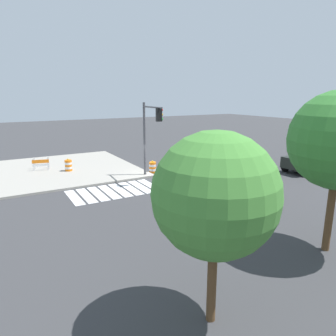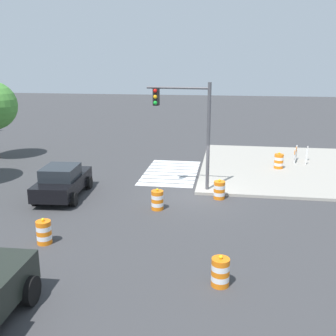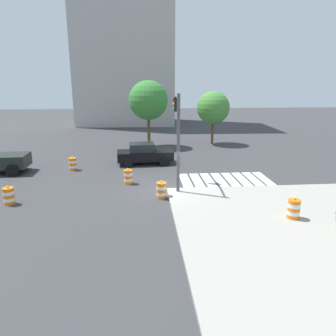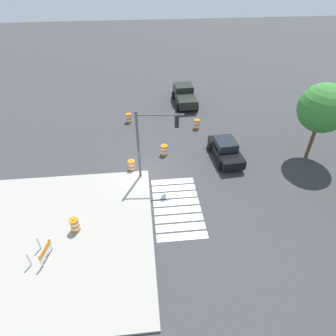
# 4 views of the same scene
# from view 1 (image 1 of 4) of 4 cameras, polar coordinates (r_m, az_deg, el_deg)

# --- Properties ---
(ground_plane) EXTENTS (120.00, 120.00, 0.00)m
(ground_plane) POSITION_cam_1_polar(r_m,az_deg,el_deg) (23.48, -2.35, -1.69)
(ground_plane) COLOR #38383A
(sidewalk_corner) EXTENTS (12.00, 12.00, 0.15)m
(sidewalk_corner) POSITION_cam_1_polar(r_m,az_deg,el_deg) (27.15, -19.72, -0.23)
(sidewalk_corner) COLOR #9E998E
(sidewalk_corner) RESTS_ON ground
(crosswalk_stripes) EXTENTS (5.85, 3.20, 0.02)m
(crosswalk_stripes) POSITION_cam_1_polar(r_m,az_deg,el_deg) (20.35, -9.99, -4.27)
(crosswalk_stripes) COLOR silver
(crosswalk_stripes) RESTS_ON ground
(sports_car) EXTENTS (4.42, 2.37, 1.63)m
(sports_car) POSITION_cam_1_polar(r_m,az_deg,el_deg) (18.70, 10.52, -3.32)
(sports_car) COLOR black
(sports_car) RESTS_ON ground
(pickup_truck) EXTENTS (5.20, 2.45, 1.92)m
(pickup_truck) POSITION_cam_1_polar(r_m,az_deg,el_deg) (27.97, 25.51, 1.50)
(pickup_truck) COLOR black
(pickup_truck) RESTS_ON ground
(traffic_barrel_near_corner) EXTENTS (0.56, 0.56, 1.02)m
(traffic_barrel_near_corner) POSITION_cam_1_polar(r_m,az_deg,el_deg) (24.63, -2.93, 0.11)
(traffic_barrel_near_corner) COLOR orange
(traffic_barrel_near_corner) RESTS_ON ground
(traffic_barrel_crosswalk_end) EXTENTS (0.56, 0.56, 1.02)m
(traffic_barrel_crosswalk_end) POSITION_cam_1_polar(r_m,az_deg,el_deg) (23.26, 4.45, -0.71)
(traffic_barrel_crosswalk_end) COLOR orange
(traffic_barrel_crosswalk_end) RESTS_ON ground
(traffic_barrel_median_near) EXTENTS (0.56, 0.56, 1.02)m
(traffic_barrel_median_near) POSITION_cam_1_polar(r_m,az_deg,el_deg) (23.34, 17.98, -1.30)
(traffic_barrel_median_near) COLOR orange
(traffic_barrel_median_near) RESTS_ON ground
(traffic_barrel_median_far) EXTENTS (0.56, 0.56, 1.02)m
(traffic_barrel_median_far) POSITION_cam_1_polar(r_m,az_deg,el_deg) (29.29, 10.99, 2.04)
(traffic_barrel_median_far) COLOR orange
(traffic_barrel_median_far) RESTS_ON ground
(traffic_barrel_on_sidewalk) EXTENTS (0.56, 0.56, 1.02)m
(traffic_barrel_on_sidewalk) POSITION_cam_1_polar(r_m,az_deg,el_deg) (25.95, -18.21, 0.47)
(traffic_barrel_on_sidewalk) COLOR orange
(traffic_barrel_on_sidewalk) RESTS_ON sidewalk_corner
(construction_barricade) EXTENTS (1.38, 1.04, 1.00)m
(construction_barricade) POSITION_cam_1_polar(r_m,az_deg,el_deg) (27.02, -22.79, 0.84)
(construction_barricade) COLOR silver
(construction_barricade) RESTS_ON sidewalk_corner
(traffic_light_pole) EXTENTS (0.49, 3.29, 5.50)m
(traffic_light_pole) POSITION_cam_1_polar(r_m,az_deg,el_deg) (21.99, -3.36, 7.63)
(traffic_light_pole) COLOR #4C4C51
(traffic_light_pole) RESTS_ON sidewalk_corner
(street_tree_streetside_mid) EXTENTS (3.30, 3.30, 5.35)m
(street_tree_streetside_mid) POSITION_cam_1_polar(r_m,az_deg,el_deg) (7.82, 8.85, -5.04)
(street_tree_streetside_mid) COLOR brown
(street_tree_streetside_mid) RESTS_ON ground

